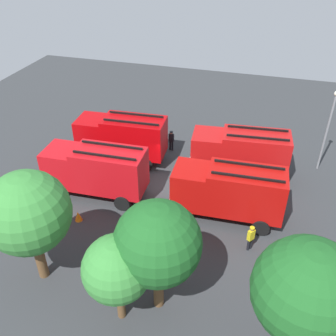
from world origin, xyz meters
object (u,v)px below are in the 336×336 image
(firefighter_1, at_px, (268,150))
(firefighter_2, at_px, (166,220))
(fire_truck_1, at_px, (122,136))
(fire_truck_2, at_px, (229,190))
(tree_2, at_px, (117,269))
(traffic_cone_1, at_px, (101,173))
(firefighter_0, at_px, (47,201))
(tree_0, at_px, (307,292))
(tree_3, at_px, (28,213))
(firefighter_3, at_px, (251,237))
(traffic_cone_0, at_px, (78,216))
(tree_1, at_px, (158,244))
(fire_truck_0, at_px, (240,152))
(firefighter_4, at_px, (171,140))
(fire_truck_3, at_px, (96,169))
(traffic_cone_2, at_px, (187,182))
(lamppost, at_px, (328,125))

(firefighter_1, distance_m, firefighter_2, 11.91)
(fire_truck_1, distance_m, fire_truck_2, 10.33)
(tree_2, distance_m, traffic_cone_1, 12.70)
(fire_truck_1, bearing_deg, traffic_cone_1, 73.84)
(firefighter_0, bearing_deg, fire_truck_1, -99.12)
(tree_0, xyz_separation_m, tree_3, (13.04, -1.15, -0.08))
(firefighter_3, height_order, traffic_cone_0, firefighter_3)
(firefighter_3, relative_size, tree_0, 0.25)
(firefighter_1, xyz_separation_m, tree_1, (4.42, 15.67, 3.33))
(fire_truck_0, xyz_separation_m, firefighter_4, (5.93, -2.30, -1.16))
(firefighter_3, distance_m, tree_2, 8.78)
(fire_truck_3, distance_m, tree_2, 10.32)
(fire_truck_1, xyz_separation_m, fire_truck_2, (-9.17, 4.77, 0.00))
(firefighter_4, relative_size, tree_3, 0.26)
(firefighter_3, relative_size, traffic_cone_0, 2.49)
(fire_truck_2, height_order, traffic_cone_0, fire_truck_2)
(fire_truck_1, xyz_separation_m, tree_1, (-6.90, 12.49, 2.12))
(firefighter_2, bearing_deg, traffic_cone_1, -151.30)
(firefighter_1, distance_m, tree_2, 18.03)
(fire_truck_1, height_order, fire_truck_2, same)
(firefighter_3, relative_size, tree_2, 0.34)
(tree_3, bearing_deg, tree_1, 179.80)
(traffic_cone_1, bearing_deg, tree_2, 119.12)
(fire_truck_3, height_order, tree_2, tree_2)
(fire_truck_2, height_order, firefighter_3, fire_truck_2)
(traffic_cone_0, bearing_deg, firefighter_4, -108.25)
(fire_truck_2, bearing_deg, firefighter_0, 12.04)
(fire_truck_2, distance_m, traffic_cone_2, 4.64)
(lamppost, bearing_deg, tree_3, 45.79)
(tree_3, xyz_separation_m, traffic_cone_1, (0.90, -9.58, -4.15))
(fire_truck_2, xyz_separation_m, traffic_cone_0, (9.20, 3.07, -1.81))
(fire_truck_0, relative_size, tree_2, 1.48)
(traffic_cone_1, bearing_deg, firefighter_0, 71.03)
(firefighter_3, bearing_deg, fire_truck_1, -177.16)
(fire_truck_1, distance_m, tree_1, 14.43)
(firefighter_4, relative_size, lamppost, 0.27)
(firefighter_0, distance_m, tree_2, 9.98)
(firefighter_2, xyz_separation_m, tree_2, (0.41, 6.32, 2.37))
(fire_truck_0, xyz_separation_m, fire_truck_3, (9.26, 5.08, 0.00))
(traffic_cone_1, bearing_deg, traffic_cone_2, -172.95)
(firefighter_3, distance_m, lamppost, 11.52)
(tree_0, bearing_deg, fire_truck_3, -33.38)
(firefighter_1, bearing_deg, fire_truck_1, 161.12)
(tree_1, height_order, tree_2, tree_1)
(fire_truck_0, xyz_separation_m, traffic_cone_1, (9.96, 3.07, -1.82))
(firefighter_3, xyz_separation_m, tree_3, (10.71, 5.12, 3.51))
(firefighter_2, bearing_deg, firefighter_0, -113.91)
(tree_3, xyz_separation_m, traffic_cone_2, (-5.63, -10.39, -4.18))
(firefighter_0, distance_m, tree_0, 17.05)
(tree_1, height_order, lamppost, lamppost)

